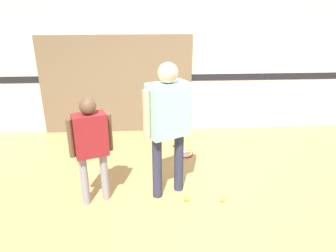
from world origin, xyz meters
name	(u,v)px	position (x,y,z in m)	size (l,w,h in m)	color
ground_plane	(180,198)	(0.00, 0.00, 0.00)	(16.00, 16.00, 0.00)	tan
wall_back	(169,46)	(0.00, 2.34, 1.60)	(16.00, 0.07, 3.20)	silver
wall_panel	(117,85)	(-0.97, 2.28, 0.90)	(2.75, 0.05, 1.81)	#756047
person_instructor	(168,117)	(-0.15, 0.14, 1.08)	(0.60, 0.46, 1.75)	#2D334C
person_student_left	(91,140)	(-1.07, 0.01, 0.86)	(0.50, 0.33, 1.38)	gray
racket_spare_on_floor	(184,153)	(0.18, 1.24, 0.01)	(0.36, 0.50, 0.03)	red
tennis_ball_near_instructor	(186,199)	(0.08, -0.07, 0.03)	(0.07, 0.07, 0.07)	#CCE038
tennis_ball_by_spare_racket	(191,151)	(0.30, 1.26, 0.03)	(0.07, 0.07, 0.07)	#CCE038
tennis_ball_stray_left	(222,199)	(0.54, -0.10, 0.03)	(0.07, 0.07, 0.07)	#CCE038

